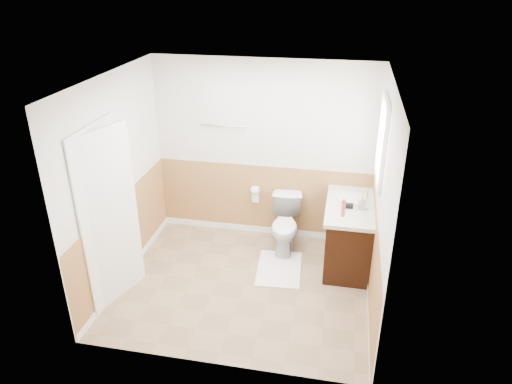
% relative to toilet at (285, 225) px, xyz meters
% --- Properties ---
extents(floor, '(3.00, 3.00, 0.00)m').
position_rel_toilet_xyz_m(floor, '(-0.37, -0.91, -0.37)').
color(floor, '#8C7051').
rests_on(floor, ground).
extents(ceiling, '(3.00, 3.00, 0.00)m').
position_rel_toilet_xyz_m(ceiling, '(-0.37, -0.91, 2.13)').
color(ceiling, white).
rests_on(ceiling, floor).
extents(wall_back, '(3.00, 0.00, 3.00)m').
position_rel_toilet_xyz_m(wall_back, '(-0.37, 0.39, 0.88)').
color(wall_back, silver).
rests_on(wall_back, floor).
extents(wall_front, '(3.00, 0.00, 3.00)m').
position_rel_toilet_xyz_m(wall_front, '(-0.37, -2.21, 0.88)').
color(wall_front, silver).
rests_on(wall_front, floor).
extents(wall_left, '(0.00, 3.00, 3.00)m').
position_rel_toilet_xyz_m(wall_left, '(-1.87, -0.91, 0.88)').
color(wall_left, silver).
rests_on(wall_left, floor).
extents(wall_right, '(0.00, 3.00, 3.00)m').
position_rel_toilet_xyz_m(wall_right, '(1.13, -0.91, 0.88)').
color(wall_right, silver).
rests_on(wall_right, floor).
extents(wainscot_back, '(3.00, 0.00, 3.00)m').
position_rel_toilet_xyz_m(wainscot_back, '(-0.37, 0.38, 0.13)').
color(wainscot_back, '#AE7645').
rests_on(wainscot_back, floor).
extents(wainscot_front, '(3.00, 0.00, 3.00)m').
position_rel_toilet_xyz_m(wainscot_front, '(-0.37, -2.20, 0.13)').
color(wainscot_front, '#AE7645').
rests_on(wainscot_front, floor).
extents(wainscot_left, '(0.00, 2.60, 2.60)m').
position_rel_toilet_xyz_m(wainscot_left, '(-1.86, -0.91, 0.13)').
color(wainscot_left, '#AE7645').
rests_on(wainscot_left, floor).
extents(wainscot_right, '(0.00, 2.60, 2.60)m').
position_rel_toilet_xyz_m(wainscot_right, '(1.11, -0.91, 0.13)').
color(wainscot_right, '#AE7645').
rests_on(wainscot_right, floor).
extents(toilet, '(0.46, 0.75, 0.73)m').
position_rel_toilet_xyz_m(toilet, '(0.00, 0.00, 0.00)').
color(toilet, silver).
rests_on(toilet, floor).
extents(bath_mat, '(0.61, 0.84, 0.02)m').
position_rel_toilet_xyz_m(bath_mat, '(0.00, -0.51, -0.36)').
color(bath_mat, white).
rests_on(bath_mat, floor).
extents(vanity_cabinet, '(0.55, 1.10, 0.80)m').
position_rel_toilet_xyz_m(vanity_cabinet, '(0.84, -0.18, 0.03)').
color(vanity_cabinet, black).
rests_on(vanity_cabinet, floor).
extents(vanity_knob_left, '(0.03, 0.03, 0.03)m').
position_rel_toilet_xyz_m(vanity_knob_left, '(0.54, -0.28, 0.18)').
color(vanity_knob_left, silver).
rests_on(vanity_knob_left, vanity_cabinet).
extents(vanity_knob_right, '(0.03, 0.03, 0.03)m').
position_rel_toilet_xyz_m(vanity_knob_right, '(0.54, -0.08, 0.18)').
color(vanity_knob_right, silver).
rests_on(vanity_knob_right, vanity_cabinet).
extents(countertop, '(0.60, 1.15, 0.05)m').
position_rel_toilet_xyz_m(countertop, '(0.83, -0.18, 0.46)').
color(countertop, beige).
rests_on(countertop, vanity_cabinet).
extents(sink_basin, '(0.36, 0.36, 0.02)m').
position_rel_toilet_xyz_m(sink_basin, '(0.84, -0.03, 0.49)').
color(sink_basin, silver).
rests_on(sink_basin, countertop).
extents(faucet, '(0.02, 0.02, 0.14)m').
position_rel_toilet_xyz_m(faucet, '(1.02, -0.03, 0.55)').
color(faucet, '#BCBBC2').
rests_on(faucet, countertop).
extents(lotion_bottle, '(0.05, 0.05, 0.22)m').
position_rel_toilet_xyz_m(lotion_bottle, '(0.74, -0.49, 0.59)').
color(lotion_bottle, '#CC344F').
rests_on(lotion_bottle, countertop).
extents(soap_dispenser, '(0.09, 0.09, 0.17)m').
position_rel_toilet_xyz_m(soap_dispenser, '(0.96, -0.27, 0.57)').
color(soap_dispenser, '#8C939D').
rests_on(soap_dispenser, countertop).
extents(hair_dryer_body, '(0.14, 0.07, 0.07)m').
position_rel_toilet_xyz_m(hair_dryer_body, '(0.79, -0.27, 0.52)').
color(hair_dryer_body, black).
rests_on(hair_dryer_body, countertop).
extents(hair_dryer_handle, '(0.03, 0.03, 0.07)m').
position_rel_toilet_xyz_m(hair_dryer_handle, '(0.76, -0.28, 0.49)').
color(hair_dryer_handle, black).
rests_on(hair_dryer_handle, countertop).
extents(mirror_panel, '(0.02, 0.35, 0.90)m').
position_rel_toilet_xyz_m(mirror_panel, '(1.10, 0.19, 1.18)').
color(mirror_panel, silver).
rests_on(mirror_panel, wall_right).
extents(window_frame, '(0.04, 0.80, 1.00)m').
position_rel_toilet_xyz_m(window_frame, '(1.10, -0.32, 1.38)').
color(window_frame, white).
rests_on(window_frame, wall_right).
extents(window_glass, '(0.01, 0.70, 0.90)m').
position_rel_toilet_xyz_m(window_glass, '(1.11, -0.32, 1.38)').
color(window_glass, white).
rests_on(window_glass, wall_right).
extents(door, '(0.29, 0.78, 2.04)m').
position_rel_toilet_xyz_m(door, '(-1.77, -1.36, 0.65)').
color(door, white).
rests_on(door, wall_left).
extents(door_frame, '(0.02, 0.92, 2.10)m').
position_rel_toilet_xyz_m(door_frame, '(-1.85, -1.36, 0.66)').
color(door_frame, white).
rests_on(door_frame, wall_left).
extents(door_knob, '(0.06, 0.06, 0.06)m').
position_rel_toilet_xyz_m(door_knob, '(-1.71, -1.03, 0.58)').
color(door_knob, silver).
rests_on(door_knob, door).
extents(towel_bar, '(0.62, 0.02, 0.02)m').
position_rel_toilet_xyz_m(towel_bar, '(-0.92, 0.34, 1.23)').
color(towel_bar, silver).
rests_on(towel_bar, wall_back).
extents(tp_holder_bar, '(0.14, 0.02, 0.02)m').
position_rel_toilet_xyz_m(tp_holder_bar, '(-0.47, 0.32, 0.33)').
color(tp_holder_bar, silver).
rests_on(tp_holder_bar, wall_back).
extents(tp_roll, '(0.10, 0.11, 0.11)m').
position_rel_toilet_xyz_m(tp_roll, '(-0.47, 0.32, 0.33)').
color(tp_roll, white).
rests_on(tp_roll, tp_holder_bar).
extents(tp_sheet, '(0.10, 0.01, 0.16)m').
position_rel_toilet_xyz_m(tp_sheet, '(-0.47, 0.32, 0.22)').
color(tp_sheet, white).
rests_on(tp_sheet, tp_roll).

